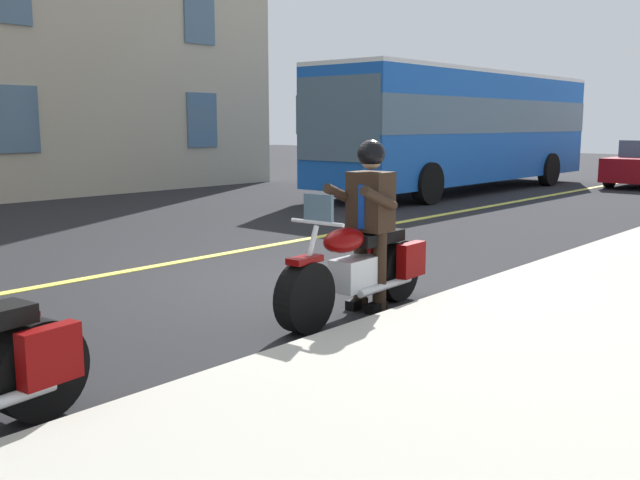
# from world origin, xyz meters

# --- Properties ---
(ground_plane) EXTENTS (80.00, 80.00, 0.00)m
(ground_plane) POSITION_xyz_m (0.00, 0.00, 0.00)
(ground_plane) COLOR black
(lane_center_stripe) EXTENTS (60.00, 0.16, 0.01)m
(lane_center_stripe) POSITION_xyz_m (0.00, -2.00, 0.01)
(lane_center_stripe) COLOR #E5DB4C
(lane_center_stripe) RESTS_ON ground_plane
(motorcycle_main) EXTENTS (2.22, 0.66, 1.26)m
(motorcycle_main) POSITION_xyz_m (0.48, 1.53, 0.45)
(motorcycle_main) COLOR black
(motorcycle_main) RESTS_ON ground_plane
(rider_main) EXTENTS (0.64, 0.57, 1.74)m
(rider_main) POSITION_xyz_m (0.29, 1.51, 1.04)
(rider_main) COLOR black
(rider_main) RESTS_ON ground_plane
(bus_near) EXTENTS (11.05, 2.70, 3.30)m
(bus_near) POSITION_xyz_m (-11.88, -4.51, 1.87)
(bus_near) COLOR blue
(bus_near) RESTS_ON ground_plane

